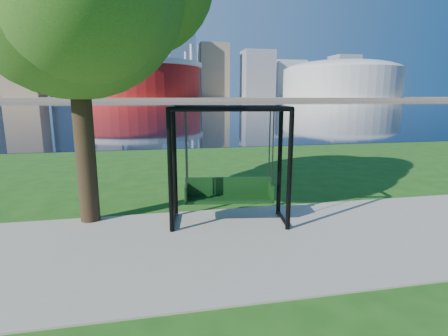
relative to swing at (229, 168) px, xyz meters
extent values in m
plane|color=#1E5114|center=(0.05, -0.63, -1.24)|extent=(900.00, 900.00, 0.00)
cube|color=#9E937F|center=(0.05, -1.13, -1.22)|extent=(120.00, 4.00, 0.03)
cube|color=black|center=(0.05, 101.37, -1.23)|extent=(900.00, 180.00, 0.02)
cube|color=#937F60|center=(0.05, 305.37, -0.24)|extent=(900.00, 228.00, 2.00)
cylinder|color=maroon|center=(-9.95, 234.37, 11.76)|extent=(80.00, 80.00, 22.00)
cylinder|color=silver|center=(-9.95, 234.37, 21.26)|extent=(83.00, 83.00, 3.00)
cylinder|color=silver|center=(22.96, 253.37, 16.76)|extent=(2.00, 2.00, 32.00)
cylinder|color=silver|center=(-42.86, 253.37, 16.76)|extent=(2.00, 2.00, 32.00)
cylinder|color=silver|center=(-42.86, 215.37, 16.76)|extent=(2.00, 2.00, 32.00)
cylinder|color=silver|center=(22.96, 215.37, 16.76)|extent=(2.00, 2.00, 32.00)
cylinder|color=beige|center=(135.05, 234.37, 10.76)|extent=(84.00, 84.00, 20.00)
ellipsoid|color=beige|center=(135.05, 234.37, 19.76)|extent=(84.00, 84.00, 15.12)
cube|color=#998466|center=(-99.95, 299.37, 44.76)|extent=(26.00, 26.00, 88.00)
cube|color=slate|center=(-69.95, 324.37, 48.26)|extent=(30.00, 24.00, 95.00)
cube|color=gray|center=(-39.95, 304.37, 36.76)|extent=(24.00, 24.00, 72.00)
cube|color=silver|center=(-9.95, 334.37, 40.76)|extent=(32.00, 28.00, 80.00)
cube|color=slate|center=(25.05, 309.37, 29.76)|extent=(22.00, 22.00, 58.00)
cube|color=#998466|center=(55.05, 324.37, 24.76)|extent=(26.00, 26.00, 48.00)
cube|color=gray|center=(95.05, 314.37, 21.76)|extent=(28.00, 24.00, 42.00)
cube|color=silver|center=(135.05, 339.37, 18.76)|extent=(30.00, 26.00, 36.00)
cube|color=gray|center=(185.05, 319.37, 20.76)|extent=(24.00, 24.00, 40.00)
cube|color=#998466|center=(225.05, 334.37, 16.76)|extent=(26.00, 26.00, 32.00)
cylinder|color=black|center=(-1.27, -0.34, 0.02)|extent=(0.11, 0.11, 2.51)
cylinder|color=black|center=(1.11, -0.69, 0.02)|extent=(0.11, 0.11, 2.51)
cylinder|color=black|center=(-1.12, 0.63, 0.02)|extent=(0.11, 0.11, 2.51)
cylinder|color=black|center=(1.26, 0.28, 0.02)|extent=(0.11, 0.11, 2.51)
cylinder|color=black|center=(-0.08, -0.52, 1.27)|extent=(2.39, 0.45, 0.10)
cylinder|color=black|center=(0.07, 0.46, 1.27)|extent=(2.39, 0.45, 0.10)
cylinder|color=black|center=(-1.19, 0.15, 1.27)|extent=(0.24, 0.99, 0.10)
cylinder|color=black|center=(-1.19, 0.15, -1.15)|extent=(0.22, 0.98, 0.08)
cylinder|color=black|center=(1.18, -0.21, 1.27)|extent=(0.24, 0.99, 0.10)
cylinder|color=black|center=(1.18, -0.21, -1.15)|extent=(0.22, 0.98, 0.08)
cube|color=black|center=(0.00, -0.03, -0.69)|extent=(1.96, 0.77, 0.07)
cube|color=black|center=(0.03, 0.18, -0.45)|extent=(1.90, 0.34, 0.41)
cube|color=black|center=(-0.92, 0.11, -0.54)|extent=(0.13, 0.49, 0.37)
cube|color=black|center=(0.91, -0.17, -0.54)|extent=(0.13, 0.49, 0.37)
cylinder|color=#2D2D31|center=(-0.93, -0.10, 0.43)|extent=(0.03, 0.03, 1.58)
cylinder|color=#2D2D31|center=(0.86, -0.36, 0.43)|extent=(0.03, 0.03, 1.58)
cylinder|color=#2D2D31|center=(-0.87, 0.30, 0.43)|extent=(0.03, 0.03, 1.58)
cylinder|color=#2D2D31|center=(0.92, 0.04, 0.43)|extent=(0.03, 0.03, 1.58)
cylinder|color=black|center=(-3.02, 0.70, 0.86)|extent=(0.42, 0.42, 4.20)
camera|label=1|loc=(-1.56, -7.19, 1.51)|focal=28.00mm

